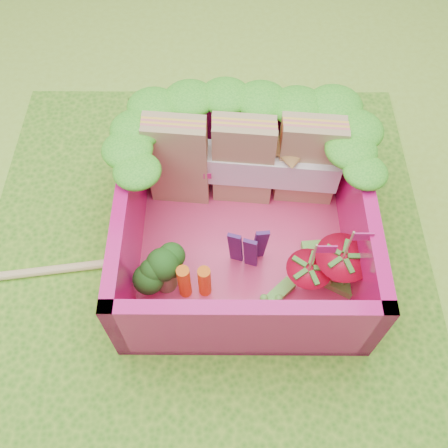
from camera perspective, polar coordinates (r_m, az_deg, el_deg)
ground at (r=2.97m, az=-2.03°, el=-2.81°), size 14.00×14.00×0.00m
placemat at (r=2.96m, az=-2.04°, el=-2.67°), size 2.60×2.60×0.03m
bento_floor at (r=2.92m, az=2.06°, el=-2.38°), size 1.30×1.30×0.05m
bento_box at (r=2.71m, az=2.22°, el=0.28°), size 1.30×1.30×0.55m
lettuce_ruffle at (r=2.72m, az=2.31°, el=11.88°), size 1.43×0.77×0.11m
sandwich_stack at (r=2.86m, az=2.27°, el=7.13°), size 1.11×0.27×0.61m
broccoli at (r=2.63m, az=-6.95°, el=-5.07°), size 0.34×0.34×0.25m
carrot_sticks at (r=2.65m, az=-3.45°, el=-6.58°), size 0.18×0.08×0.25m
purple_wedges at (r=2.66m, az=2.84°, el=-2.81°), size 0.20×0.09×0.38m
strawberry_left at (r=2.68m, az=9.39°, el=-6.15°), size 0.24×0.24×0.48m
strawberry_right at (r=2.71m, az=12.92°, el=-5.12°), size 0.29×0.29×0.53m
snap_peas at (r=2.81m, az=10.04°, el=-5.92°), size 0.65×0.52×0.05m
chopsticks at (r=3.02m, az=-19.90°, el=-5.06°), size 2.31×0.38×0.04m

